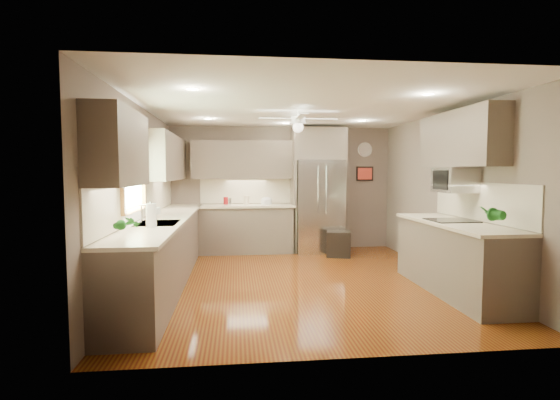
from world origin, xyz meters
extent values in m
plane|color=#521B0B|center=(0.00, 0.00, 0.00)|extent=(5.00, 5.00, 0.00)
plane|color=white|center=(0.00, 0.00, 2.50)|extent=(5.00, 5.00, 0.00)
plane|color=#6B5C51|center=(0.00, 2.50, 1.25)|extent=(4.50, 0.00, 4.50)
plane|color=#6B5C51|center=(0.00, -2.50, 1.25)|extent=(4.50, 0.00, 4.50)
plane|color=#6B5C51|center=(-2.25, 0.00, 1.25)|extent=(0.00, 5.00, 5.00)
plane|color=#6B5C51|center=(2.25, 0.00, 1.25)|extent=(0.00, 5.00, 5.00)
cylinder|color=maroon|center=(-1.13, 2.24, 1.02)|extent=(0.12, 0.12, 0.15)
cylinder|color=silver|center=(-1.06, 2.24, 1.01)|extent=(0.10, 0.10, 0.14)
cylinder|color=#C5B194|center=(-0.73, 2.22, 1.03)|extent=(0.13, 0.13, 0.18)
imported|color=white|center=(-2.06, 0.05, 1.04)|extent=(0.11, 0.11, 0.21)
imported|color=#1B611C|center=(-1.96, -1.81, 1.10)|extent=(0.20, 0.17, 0.31)
imported|color=#1B611C|center=(1.92, -1.51, 1.12)|extent=(0.22, 0.20, 0.35)
imported|color=#C5B194|center=(-0.33, 2.24, 0.97)|extent=(0.30, 0.30, 0.06)
cube|color=brown|center=(-1.95, 0.15, 0.45)|extent=(0.60, 4.70, 0.90)
cube|color=beige|center=(-1.94, 0.15, 0.92)|extent=(0.65, 4.70, 0.04)
cube|color=beige|center=(-2.24, 0.15, 1.20)|extent=(0.02, 4.70, 0.50)
cube|color=brown|center=(-0.72, 2.20, 0.45)|extent=(1.85, 0.60, 0.90)
cube|color=beige|center=(-0.72, 2.19, 0.92)|extent=(1.85, 0.65, 0.04)
cube|color=beige|center=(-0.72, 2.49, 1.20)|extent=(1.85, 0.02, 0.50)
cube|color=brown|center=(-2.08, -1.60, 1.83)|extent=(0.33, 1.20, 0.75)
cube|color=brown|center=(-2.08, 1.30, 1.83)|extent=(0.33, 2.40, 0.75)
cube|color=brown|center=(-0.72, 2.33, 1.83)|extent=(2.15, 0.33, 0.75)
cube|color=brown|center=(2.08, -0.55, 2.03)|extent=(0.33, 1.70, 0.75)
cube|color=#BFF2B2|center=(-2.23, -0.50, 1.55)|extent=(0.01, 1.00, 0.80)
cube|color=brown|center=(-2.21, -0.50, 1.98)|extent=(0.05, 1.12, 0.06)
cube|color=brown|center=(-2.21, -0.50, 1.12)|extent=(0.05, 1.12, 0.06)
cube|color=brown|center=(-2.21, -1.03, 1.55)|extent=(0.05, 0.06, 0.80)
cube|color=brown|center=(-2.21, 0.03, 1.55)|extent=(0.05, 0.06, 0.80)
cube|color=silver|center=(-1.93, -0.50, 0.93)|extent=(0.50, 0.70, 0.03)
cube|color=#262626|center=(-1.93, -0.50, 0.89)|extent=(0.44, 0.62, 0.05)
cylinder|color=silver|center=(-2.13, -0.50, 1.05)|extent=(0.02, 0.02, 0.24)
cylinder|color=silver|center=(-2.07, -0.50, 1.17)|extent=(0.16, 0.02, 0.02)
cube|color=silver|center=(0.70, 2.14, 0.91)|extent=(0.92, 0.72, 1.82)
cube|color=black|center=(0.70, 1.80, 0.66)|extent=(0.88, 0.02, 0.02)
cube|color=black|center=(0.70, 1.79, 1.25)|extent=(0.01, 0.02, 1.00)
cylinder|color=silver|center=(0.62, 1.76, 1.25)|extent=(0.02, 0.02, 0.90)
cylinder|color=silver|center=(0.78, 1.76, 1.25)|extent=(0.02, 0.02, 0.90)
cube|color=brown|center=(0.70, 2.20, 2.14)|extent=(1.04, 0.60, 0.63)
cube|color=brown|center=(0.20, 2.20, 0.91)|extent=(0.06, 0.60, 1.82)
cube|color=brown|center=(1.20, 2.20, 0.91)|extent=(0.06, 0.60, 1.82)
cube|color=brown|center=(1.93, -0.80, 0.45)|extent=(0.65, 2.20, 0.90)
cube|color=beige|center=(1.91, -0.80, 0.92)|extent=(0.70, 2.20, 0.04)
cube|color=beige|center=(2.24, -0.80, 1.20)|extent=(0.02, 2.20, 0.50)
cube|color=black|center=(1.91, -0.70, 0.94)|extent=(0.56, 0.52, 0.01)
cube|color=silver|center=(2.03, -0.55, 1.48)|extent=(0.42, 0.55, 0.34)
cube|color=black|center=(1.82, -0.55, 1.48)|extent=(0.02, 0.40, 0.26)
cylinder|color=white|center=(0.00, 0.30, 2.46)|extent=(0.03, 0.03, 0.08)
cylinder|color=white|center=(0.00, 0.30, 2.36)|extent=(0.22, 0.22, 0.10)
sphere|color=white|center=(0.00, 0.30, 2.26)|extent=(0.16, 0.16, 0.16)
cube|color=white|center=(0.35, 0.30, 2.38)|extent=(0.48, 0.11, 0.01)
cube|color=white|center=(0.00, 0.65, 2.38)|extent=(0.11, 0.48, 0.01)
cube|color=white|center=(-0.35, 0.30, 2.38)|extent=(0.48, 0.11, 0.01)
cube|color=white|center=(0.00, -0.05, 2.38)|extent=(0.11, 0.48, 0.01)
cylinder|color=white|center=(-1.40, 1.30, 2.49)|extent=(0.14, 0.14, 0.01)
cylinder|color=white|center=(1.30, 1.30, 2.49)|extent=(0.14, 0.14, 0.01)
cylinder|color=white|center=(-1.40, -1.20, 2.49)|extent=(0.14, 0.14, 0.01)
cylinder|color=white|center=(1.30, -1.20, 2.49)|extent=(0.14, 0.14, 0.01)
cylinder|color=white|center=(0.00, 1.80, 2.49)|extent=(0.14, 0.14, 0.01)
cylinder|color=white|center=(1.75, 2.48, 2.05)|extent=(0.30, 0.03, 0.30)
cylinder|color=silver|center=(1.75, 2.47, 2.05)|extent=(0.29, 0.00, 0.29)
cube|color=black|center=(1.75, 2.48, 1.55)|extent=(0.36, 0.03, 0.30)
cube|color=red|center=(1.75, 2.46, 1.55)|extent=(0.30, 0.01, 0.24)
cube|color=black|center=(0.98, 1.62, 0.23)|extent=(0.53, 0.53, 0.49)
cube|color=black|center=(0.98, 1.62, 0.46)|extent=(0.51, 0.51, 0.03)
cylinder|color=white|center=(-1.92, -0.92, 1.08)|extent=(0.12, 0.12, 0.28)
cylinder|color=silver|center=(-1.92, -0.92, 1.09)|extent=(0.02, 0.02, 0.30)
camera|label=1|loc=(-0.93, -5.77, 1.59)|focal=26.00mm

